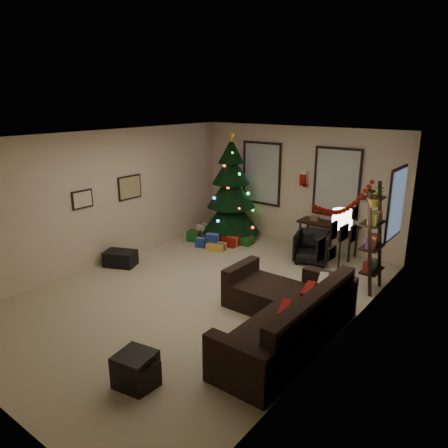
# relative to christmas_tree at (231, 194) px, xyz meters

# --- Properties ---
(floor) EXTENTS (7.00, 7.00, 0.00)m
(floor) POSITION_rel_christmas_tree_xyz_m (1.44, -2.89, -1.08)
(floor) COLOR #B9AC8C
(floor) RESTS_ON ground
(ceiling) EXTENTS (7.00, 7.00, 0.00)m
(ceiling) POSITION_rel_christmas_tree_xyz_m (1.44, -2.89, 1.62)
(ceiling) COLOR white
(ceiling) RESTS_ON floor
(wall_back) EXTENTS (5.00, 0.00, 5.00)m
(wall_back) POSITION_rel_christmas_tree_xyz_m (1.44, 0.61, 0.27)
(wall_back) COLOR beige
(wall_back) RESTS_ON floor
(wall_left) EXTENTS (0.00, 7.00, 7.00)m
(wall_left) POSITION_rel_christmas_tree_xyz_m (-1.06, -2.89, 0.27)
(wall_left) COLOR beige
(wall_left) RESTS_ON floor
(wall_right) EXTENTS (0.00, 7.00, 7.00)m
(wall_right) POSITION_rel_christmas_tree_xyz_m (3.94, -2.89, 0.27)
(wall_right) COLOR beige
(wall_right) RESTS_ON floor
(window_back_left) EXTENTS (1.05, 0.06, 1.50)m
(window_back_left) POSITION_rel_christmas_tree_xyz_m (0.49, 0.58, 0.47)
(window_back_left) COLOR #728CB2
(window_back_left) RESTS_ON wall_back
(window_back_right) EXTENTS (1.05, 0.06, 1.50)m
(window_back_right) POSITION_rel_christmas_tree_xyz_m (2.39, 0.58, 0.47)
(window_back_right) COLOR #728CB2
(window_back_right) RESTS_ON wall_back
(window_right_wall) EXTENTS (0.06, 0.90, 1.30)m
(window_right_wall) POSITION_rel_christmas_tree_xyz_m (3.91, -0.34, 0.42)
(window_right_wall) COLOR #728CB2
(window_right_wall) RESTS_ON wall_right
(christmas_tree) EXTENTS (1.40, 1.40, 2.60)m
(christmas_tree) POSITION_rel_christmas_tree_xyz_m (0.00, 0.00, 0.00)
(christmas_tree) COLOR black
(christmas_tree) RESTS_ON floor
(presents) EXTENTS (1.50, 1.01, 0.30)m
(presents) POSITION_rel_christmas_tree_xyz_m (0.02, -0.66, -0.96)
(presents) COLOR #14591E
(presents) RESTS_ON floor
(sofa) EXTENTS (1.87, 2.71, 0.86)m
(sofa) POSITION_rel_christmas_tree_xyz_m (3.28, -3.14, -0.80)
(sofa) COLOR black
(sofa) RESTS_ON floor
(pillow_red_a) EXTENTS (0.24, 0.43, 0.42)m
(pillow_red_a) POSITION_rel_christmas_tree_xyz_m (3.65, -3.83, -0.44)
(pillow_red_a) COLOR maroon
(pillow_red_a) RESTS_ON sofa
(pillow_red_b) EXTENTS (0.22, 0.46, 0.45)m
(pillow_red_b) POSITION_rel_christmas_tree_xyz_m (3.65, -3.18, -0.44)
(pillow_red_b) COLOR maroon
(pillow_red_b) RESTS_ON sofa
(pillow_cream) EXTENTS (0.25, 0.44, 0.42)m
(pillow_cream) POSITION_rel_christmas_tree_xyz_m (3.65, -2.72, -0.45)
(pillow_cream) COLOR #BBB197
(pillow_cream) RESTS_ON sofa
(ottoman_near) EXTENTS (0.49, 0.49, 0.41)m
(ottoman_near) POSITION_rel_christmas_tree_xyz_m (2.44, -5.20, -0.87)
(ottoman_near) COLOR black
(ottoman_near) RESTS_ON floor
(ottoman_far) EXTENTS (0.36, 0.36, 0.33)m
(ottoman_far) POSITION_rel_christmas_tree_xyz_m (2.52, -5.19, -0.91)
(ottoman_far) COLOR black
(ottoman_far) RESTS_ON floor
(desk) EXTENTS (1.30, 0.46, 0.70)m
(desk) POSITION_rel_christmas_tree_xyz_m (2.37, 0.33, -0.46)
(desk) COLOR black
(desk) RESTS_ON floor
(desk_chair) EXTENTS (0.77, 0.75, 0.65)m
(desk_chair) POSITION_rel_christmas_tree_xyz_m (2.33, -0.32, -0.75)
(desk_chair) COLOR black
(desk_chair) RESTS_ON floor
(bookshelf) EXTENTS (0.30, 0.56, 1.92)m
(bookshelf) POSITION_rel_christmas_tree_xyz_m (3.74, -0.91, -0.15)
(bookshelf) COLOR black
(bookshelf) RESTS_ON floor
(potted_plant) EXTENTS (0.53, 0.50, 0.46)m
(potted_plant) POSITION_rel_christmas_tree_xyz_m (3.74, -1.10, 0.72)
(potted_plant) COLOR #4C4C4C
(potted_plant) RESTS_ON bookshelf
(floor_lamp) EXTENTS (0.33, 0.33, 1.54)m
(floor_lamp) POSITION_rel_christmas_tree_xyz_m (3.39, -1.52, 0.21)
(floor_lamp) COLOR black
(floor_lamp) RESTS_ON floor
(art_map) EXTENTS (0.04, 0.60, 0.50)m
(art_map) POSITION_rel_christmas_tree_xyz_m (-1.04, -2.21, 0.39)
(art_map) COLOR black
(art_map) RESTS_ON wall_left
(art_abstract) EXTENTS (0.04, 0.45, 0.35)m
(art_abstract) POSITION_rel_christmas_tree_xyz_m (-1.04, -3.37, 0.35)
(art_abstract) COLOR black
(art_abstract) RESTS_ON wall_left
(gallery) EXTENTS (0.03, 1.25, 0.54)m
(gallery) POSITION_rel_christmas_tree_xyz_m (3.92, -2.96, 0.49)
(gallery) COLOR black
(gallery) RESTS_ON wall_right
(garland) EXTENTS (0.08, 1.90, 0.30)m
(garland) POSITION_rel_christmas_tree_xyz_m (3.89, -2.71, 0.92)
(garland) COLOR #A5140C
(garland) RESTS_ON wall_right
(stocking_left) EXTENTS (0.20, 0.05, 0.36)m
(stocking_left) POSITION_rel_christmas_tree_xyz_m (1.29, 0.66, 0.39)
(stocking_left) COLOR #990F0C
(stocking_left) RESTS_ON wall_back
(stocking_right) EXTENTS (0.20, 0.05, 0.36)m
(stocking_right) POSITION_rel_christmas_tree_xyz_m (1.62, 0.50, 0.49)
(stocking_right) COLOR #990F0C
(stocking_right) RESTS_ON wall_back
(storage_bin) EXTENTS (0.73, 0.62, 0.31)m
(storage_bin) POSITION_rel_christmas_tree_xyz_m (-0.68, -2.87, -0.92)
(storage_bin) COLOR black
(storage_bin) RESTS_ON floor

